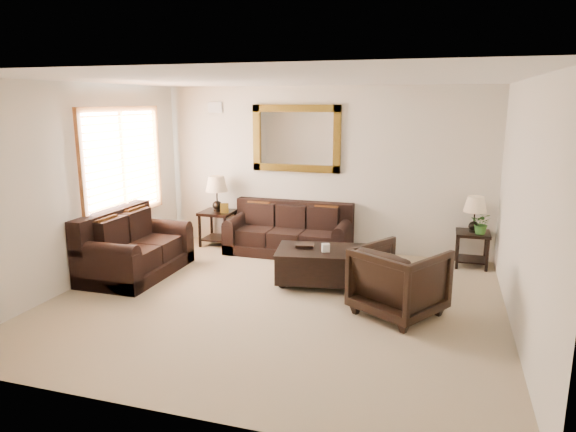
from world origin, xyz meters
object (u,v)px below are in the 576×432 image
(loveseat, at_px, (133,251))
(armchair, at_px, (399,278))
(end_table_left, at_px, (217,200))
(coffee_table, at_px, (331,263))
(sofa, at_px, (290,235))
(end_table_right, at_px, (474,221))

(loveseat, distance_m, armchair, 3.83)
(end_table_left, bearing_deg, armchair, -33.02)
(loveseat, bearing_deg, coffee_table, -82.54)
(sofa, xyz_separation_m, armchair, (1.96, -2.05, 0.15))
(end_table_right, bearing_deg, sofa, -177.72)
(loveseat, distance_m, end_table_left, 1.91)
(end_table_left, distance_m, end_table_right, 4.18)
(sofa, xyz_separation_m, coffee_table, (0.99, -1.32, 0.01))
(loveseat, height_order, coffee_table, loveseat)
(sofa, relative_size, armchair, 2.22)
(end_table_right, bearing_deg, loveseat, -158.98)
(end_table_right, bearing_deg, coffee_table, -142.32)
(sofa, bearing_deg, armchair, -46.34)
(loveseat, xyz_separation_m, end_table_left, (0.52, 1.78, 0.45))
(loveseat, relative_size, end_table_right, 1.53)
(coffee_table, bearing_deg, loveseat, 178.01)
(end_table_left, bearing_deg, sofa, -3.60)
(sofa, distance_m, loveseat, 2.51)
(end_table_left, bearing_deg, end_table_right, 0.41)
(sofa, xyz_separation_m, end_table_left, (-1.33, 0.08, 0.49))
(sofa, distance_m, coffee_table, 1.65)
(loveseat, distance_m, end_table_right, 5.05)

